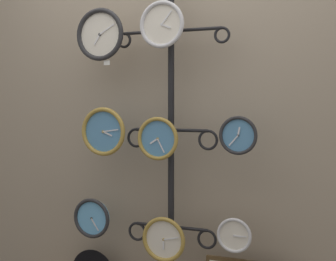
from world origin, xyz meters
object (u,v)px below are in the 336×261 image
object	(u,v)px
display_stand	(171,213)
clock_middle_right	(238,135)
clock_middle_left	(104,132)
clock_bottom_left	(92,218)
clock_top_center	(162,25)
clock_bottom_center	(164,239)
clock_top_left	(100,35)
clock_bottom_right	(234,235)
clock_middle_center	(158,139)

from	to	relation	value
display_stand	clock_middle_right	world-z (taller)	display_stand
clock_middle_left	clock_bottom_left	bearing A→B (deg)	173.71
display_stand	clock_top_center	size ratio (longest dim) A/B	7.49
clock_bottom_center	clock_top_left	bearing A→B (deg)	176.86
display_stand	clock_bottom_right	bearing A→B (deg)	-13.06
clock_middle_left	clock_bottom_center	bearing A→B (deg)	-3.63
display_stand	clock_top_left	xyz separation A→B (m)	(-0.43, -0.09, 1.08)
clock_bottom_center	clock_middle_right	bearing A→B (deg)	3.01
clock_middle_right	clock_top_left	bearing A→B (deg)	179.95
clock_top_left	clock_middle_center	xyz separation A→B (m)	(0.39, -0.02, -0.62)
clock_top_left	clock_top_center	bearing A→B (deg)	-0.66
clock_bottom_center	clock_top_center	bearing A→B (deg)	135.66
clock_top_center	clock_middle_right	world-z (taller)	clock_top_center
clock_middle_right	clock_middle_left	bearing A→B (deg)	179.76
clock_top_center	clock_middle_center	world-z (taller)	clock_top_center
display_stand	clock_middle_center	xyz separation A→B (m)	(-0.04, -0.11, 0.46)
clock_middle_left	clock_bottom_right	bearing A→B (deg)	-0.51
clock_middle_right	clock_bottom_right	distance (m)	0.55
display_stand	clock_top_center	distance (m)	1.11
clock_top_left	clock_middle_left	xyz separation A→B (m)	(0.02, 0.00, -0.59)
clock_top_center	clock_middle_center	xyz separation A→B (m)	(-0.02, -0.01, -0.65)
clock_top_left	clock_bottom_right	size ratio (longest dim) A/B	1.62
clock_top_center	clock_bottom_left	xyz separation A→B (m)	(-0.48, 0.02, -1.17)
display_stand	clock_bottom_right	distance (m)	0.43
clock_bottom_center	clock_bottom_right	bearing A→B (deg)	2.59
clock_middle_center	clock_middle_right	size ratio (longest dim) A/B	1.18
display_stand	clock_middle_right	xyz separation A→B (m)	(0.43, -0.09, 0.49)
display_stand	clock_top_center	xyz separation A→B (m)	(-0.02, -0.10, 1.11)
clock_middle_left	clock_bottom_center	world-z (taller)	clock_middle_left
clock_top_center	clock_middle_left	bearing A→B (deg)	178.93
display_stand	clock_bottom_right	world-z (taller)	display_stand
clock_middle_left	clock_middle_center	bearing A→B (deg)	-3.05
clock_middle_left	clock_middle_right	xyz separation A→B (m)	(0.84, -0.00, -0.00)
clock_top_left	clock_middle_center	distance (m)	0.73
display_stand	clock_bottom_left	world-z (taller)	display_stand
clock_middle_right	clock_bottom_right	xyz separation A→B (m)	(-0.02, -0.00, -0.55)
display_stand	clock_top_center	bearing A→B (deg)	-100.93
clock_middle_right	clock_bottom_center	xyz separation A→B (m)	(-0.43, -0.02, -0.62)
clock_middle_left	clock_bottom_right	world-z (taller)	clock_middle_left
clock_bottom_left	display_stand	bearing A→B (deg)	8.83
clock_middle_center	clock_middle_right	bearing A→B (deg)	1.99
clock_top_center	clock_middle_left	xyz separation A→B (m)	(-0.39, 0.01, -0.62)
clock_middle_center	clock_bottom_right	xyz separation A→B (m)	(0.45, 0.01, -0.52)
display_stand	clock_middle_center	world-z (taller)	display_stand
clock_bottom_right	display_stand	bearing A→B (deg)	166.94
clock_middle_left	clock_bottom_center	distance (m)	0.74
clock_top_left	clock_middle_right	distance (m)	1.04
clock_middle_center	clock_bottom_center	size ratio (longest dim) A/B	0.95
clock_bottom_left	clock_top_left	bearing A→B (deg)	-9.48
clock_top_left	clock_bottom_right	xyz separation A→B (m)	(0.84, -0.00, -1.14)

